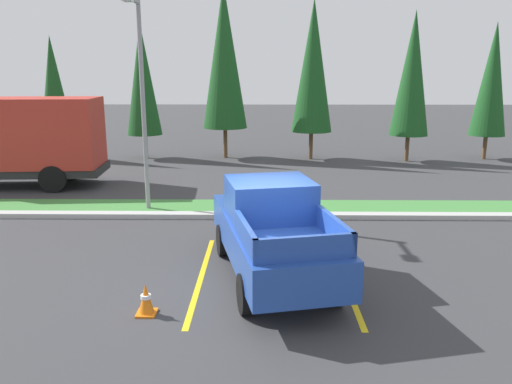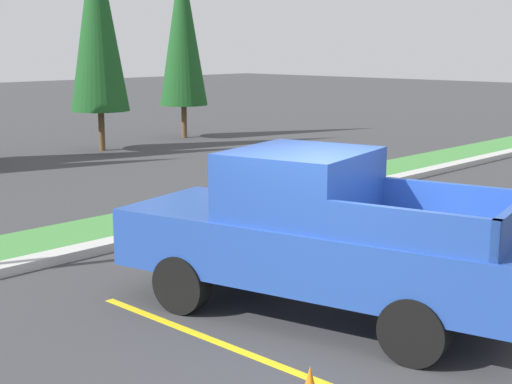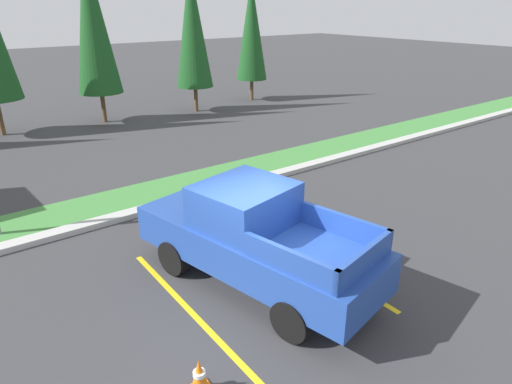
% 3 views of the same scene
% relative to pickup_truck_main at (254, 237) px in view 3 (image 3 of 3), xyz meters
% --- Properties ---
extents(ground_plane, '(120.00, 120.00, 0.00)m').
position_rel_pickup_truck_main_xyz_m(ground_plane, '(-0.30, -0.51, -1.04)').
color(ground_plane, '#38383A').
extents(parking_line_near, '(0.12, 4.80, 0.01)m').
position_rel_pickup_truck_main_xyz_m(parking_line_near, '(-1.54, -0.05, -1.04)').
color(parking_line_near, yellow).
rests_on(parking_line_near, ground).
extents(parking_line_far, '(0.12, 4.80, 0.01)m').
position_rel_pickup_truck_main_xyz_m(parking_line_far, '(1.56, -0.05, -1.04)').
color(parking_line_far, yellow).
rests_on(parking_line_far, ground).
extents(curb_strip, '(56.00, 0.40, 0.15)m').
position_rel_pickup_truck_main_xyz_m(curb_strip, '(-0.30, 4.49, -0.97)').
color(curb_strip, '#B2B2AD').
rests_on(curb_strip, ground).
extents(grass_median, '(56.00, 1.80, 0.06)m').
position_rel_pickup_truck_main_xyz_m(grass_median, '(-0.30, 5.59, -1.01)').
color(grass_median, '#42843D').
rests_on(grass_median, ground).
extents(pickup_truck_main, '(2.96, 5.50, 2.10)m').
position_rel_pickup_truck_main_xyz_m(pickup_truck_main, '(0.00, 0.00, 0.00)').
color(pickup_truck_main, black).
rests_on(pickup_truck_main, ground).
extents(cypress_tree_right_inner, '(2.03, 2.03, 7.82)m').
position_rel_pickup_truck_main_xyz_m(cypress_tree_right_inner, '(2.25, 15.25, 3.57)').
color(cypress_tree_right_inner, brown).
rests_on(cypress_tree_right_inner, ground).
extents(cypress_tree_rightmost, '(1.88, 1.88, 7.22)m').
position_rel_pickup_truck_main_xyz_m(cypress_tree_rightmost, '(6.99, 14.67, 3.21)').
color(cypress_tree_rightmost, brown).
rests_on(cypress_tree_rightmost, ground).
extents(cypress_tree_far_right, '(1.75, 1.75, 6.74)m').
position_rel_pickup_truck_main_xyz_m(cypress_tree_far_right, '(11.14, 15.35, 2.93)').
color(cypress_tree_far_right, brown).
rests_on(cypress_tree_far_right, ground).
extents(traffic_cone, '(0.36, 0.36, 0.60)m').
position_rel_pickup_truck_main_xyz_m(traffic_cone, '(-2.34, -1.82, -0.75)').
color(traffic_cone, orange).
rests_on(traffic_cone, ground).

